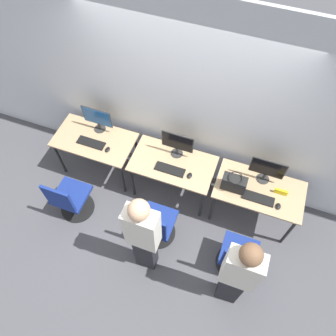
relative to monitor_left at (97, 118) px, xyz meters
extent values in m
plane|color=#4C4C51|center=(1.17, -0.51, -0.94)|extent=(20.00, 20.00, 0.00)
cube|color=silver|center=(1.17, 0.24, 0.46)|extent=(12.00, 0.05, 2.80)
cube|color=tan|center=(0.00, -0.20, -0.23)|extent=(1.11, 0.62, 0.02)
cylinder|color=black|center=(-0.51, -0.46, -0.60)|extent=(0.04, 0.04, 0.70)
cylinder|color=black|center=(0.51, -0.46, -0.60)|extent=(0.04, 0.04, 0.70)
cylinder|color=black|center=(-0.51, 0.06, -0.60)|extent=(0.04, 0.04, 0.70)
cylinder|color=black|center=(0.51, 0.06, -0.60)|extent=(0.04, 0.04, 0.70)
cylinder|color=#2D2D2D|center=(0.00, 0.00, -0.22)|extent=(0.16, 0.16, 0.01)
cylinder|color=#2D2D2D|center=(0.00, 0.00, -0.16)|extent=(0.04, 0.04, 0.11)
cube|color=#2D2D2D|center=(0.00, 0.00, 0.03)|extent=(0.43, 0.01, 0.29)
cube|color=navy|center=(0.00, -0.01, 0.03)|extent=(0.40, 0.01, 0.27)
cube|color=black|center=(0.00, -0.27, -0.21)|extent=(0.39, 0.13, 0.02)
ellipsoid|color=black|center=(0.26, -0.30, -0.21)|extent=(0.06, 0.09, 0.03)
cylinder|color=black|center=(-0.02, -0.95, -0.93)|extent=(0.48, 0.48, 0.03)
cylinder|color=black|center=(-0.02, -0.95, -0.74)|extent=(0.04, 0.04, 0.35)
cube|color=navy|center=(-0.02, -0.95, -0.54)|extent=(0.44, 0.44, 0.05)
cube|color=navy|center=(-0.02, -1.16, -0.29)|extent=(0.40, 0.04, 0.44)
cube|color=tan|center=(1.17, -0.20, -0.23)|extent=(1.11, 0.62, 0.02)
cylinder|color=black|center=(0.66, -0.46, -0.60)|extent=(0.04, 0.04, 0.70)
cylinder|color=black|center=(1.67, -0.46, -0.60)|extent=(0.04, 0.04, 0.70)
cylinder|color=black|center=(0.66, 0.06, -0.60)|extent=(0.04, 0.04, 0.70)
cylinder|color=black|center=(1.67, 0.06, -0.60)|extent=(0.04, 0.04, 0.70)
cylinder|color=#2D2D2D|center=(1.17, -0.03, -0.22)|extent=(0.16, 0.16, 0.01)
cylinder|color=#2D2D2D|center=(1.17, -0.03, -0.16)|extent=(0.04, 0.04, 0.11)
cube|color=#2D2D2D|center=(1.17, -0.03, 0.03)|extent=(0.43, 0.01, 0.29)
cube|color=black|center=(1.17, -0.03, 0.03)|extent=(0.40, 0.01, 0.27)
cube|color=black|center=(1.17, -0.31, -0.21)|extent=(0.39, 0.13, 0.02)
ellipsoid|color=black|center=(1.44, -0.31, -0.21)|extent=(0.06, 0.09, 0.03)
cylinder|color=black|center=(1.21, -0.91, -0.93)|extent=(0.48, 0.48, 0.03)
cylinder|color=black|center=(1.21, -0.91, -0.74)|extent=(0.04, 0.04, 0.35)
cube|color=navy|center=(1.21, -0.91, -0.54)|extent=(0.44, 0.44, 0.05)
cube|color=navy|center=(1.21, -1.11, -0.29)|extent=(0.40, 0.04, 0.44)
cube|color=#232328|center=(1.22, -1.33, -0.56)|extent=(0.25, 0.16, 0.78)
cube|color=silver|center=(1.22, -1.33, 0.17)|extent=(0.36, 0.20, 0.67)
sphere|color=tan|center=(1.22, -1.33, 0.62)|extent=(0.22, 0.22, 0.22)
cube|color=tan|center=(2.33, -0.20, -0.23)|extent=(1.11, 0.62, 0.02)
cylinder|color=black|center=(1.83, -0.46, -0.60)|extent=(0.04, 0.04, 0.70)
cylinder|color=black|center=(2.84, -0.46, -0.60)|extent=(0.04, 0.04, 0.70)
cylinder|color=black|center=(1.83, 0.06, -0.60)|extent=(0.04, 0.04, 0.70)
cylinder|color=black|center=(2.84, 0.06, -0.60)|extent=(0.04, 0.04, 0.70)
cylinder|color=#2D2D2D|center=(2.33, -0.03, -0.22)|extent=(0.16, 0.16, 0.01)
cylinder|color=#2D2D2D|center=(2.33, -0.03, -0.16)|extent=(0.04, 0.04, 0.11)
cube|color=#2D2D2D|center=(2.33, -0.03, 0.03)|extent=(0.43, 0.01, 0.29)
cube|color=black|center=(2.33, -0.04, 0.03)|extent=(0.40, 0.01, 0.27)
cube|color=black|center=(2.33, -0.33, -0.21)|extent=(0.39, 0.13, 0.02)
ellipsoid|color=black|center=(2.58, -0.36, -0.21)|extent=(0.06, 0.09, 0.03)
cylinder|color=black|center=(2.30, -0.96, -0.93)|extent=(0.48, 0.48, 0.03)
cylinder|color=black|center=(2.30, -0.96, -0.74)|extent=(0.04, 0.04, 0.35)
cube|color=navy|center=(2.30, -0.96, -0.54)|extent=(0.44, 0.44, 0.05)
cube|color=navy|center=(2.30, -1.16, -0.29)|extent=(0.40, 0.04, 0.44)
cube|color=#232328|center=(2.30, -1.38, -0.56)|extent=(0.25, 0.16, 0.76)
cube|color=silver|center=(2.30, -1.38, 0.15)|extent=(0.36, 0.20, 0.66)
sphere|color=brown|center=(2.30, -1.38, 0.59)|extent=(0.22, 0.22, 0.22)
cube|color=black|center=(2.00, -0.29, -0.11)|extent=(0.30, 0.14, 0.22)
torus|color=black|center=(2.00, -0.29, 0.02)|extent=(0.18, 0.18, 0.01)
cube|color=yellow|center=(2.58, -0.16, -0.18)|extent=(0.16, 0.03, 0.08)
camera|label=1|loc=(1.93, -2.47, 3.38)|focal=35.00mm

